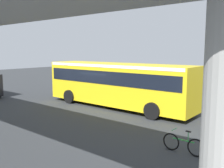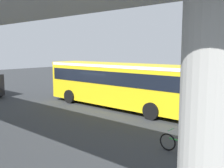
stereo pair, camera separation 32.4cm
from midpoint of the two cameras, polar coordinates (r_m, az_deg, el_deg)
name	(u,v)px [view 2 (the right image)]	position (r m, az deg, el deg)	size (l,w,h in m)	color
ground	(103,105)	(18.94, -1.45, -4.82)	(80.00, 80.00, 0.00)	#2D3033
city_bus	(117,81)	(18.03, 1.56, 0.62)	(11.54, 2.85, 3.15)	yellow
bicycle_green	(180,145)	(10.64, 15.89, -13.05)	(1.77, 0.44, 0.96)	black
traffic_sign	(157,77)	(20.92, 10.51, 1.48)	(0.08, 0.60, 2.80)	slate
lane_dash_leftmost	(172,106)	(19.26, 13.81, -4.82)	(2.00, 0.20, 0.01)	silver
lane_dash_left	(128,99)	(21.30, 4.15, -3.43)	(2.00, 0.20, 0.01)	silver
lane_dash_centre	(94,94)	(23.85, -3.62, -2.24)	(2.00, 0.20, 0.01)	silver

